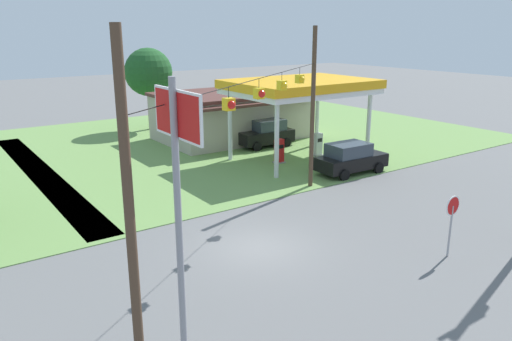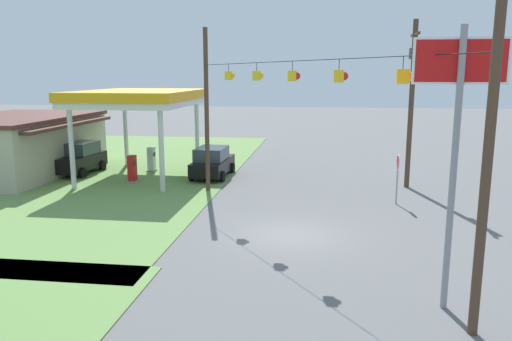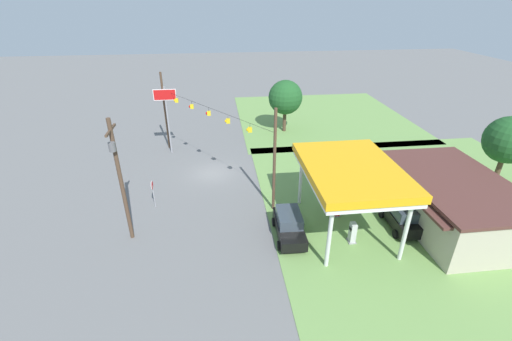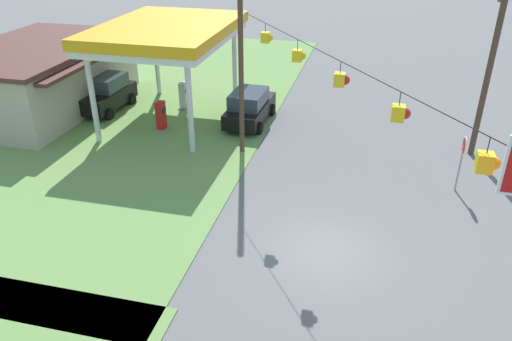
# 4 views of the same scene
# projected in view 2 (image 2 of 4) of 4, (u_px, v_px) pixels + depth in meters

# --- Properties ---
(ground_plane) EXTENTS (160.00, 160.00, 0.00)m
(ground_plane) POSITION_uv_depth(u_px,v_px,m) (290.00, 235.00, 19.96)
(ground_plane) COLOR slate
(grass_verge_station_corner) EXTENTS (36.00, 28.00, 0.04)m
(grass_verge_station_corner) POSITION_uv_depth(u_px,v_px,m) (36.00, 167.00, 34.39)
(grass_verge_station_corner) COLOR #6B934C
(grass_verge_station_corner) RESTS_ON ground
(gas_station_canopy) EXTENTS (9.12, 6.53, 5.38)m
(gas_station_canopy) POSITION_uv_depth(u_px,v_px,m) (139.00, 99.00, 30.43)
(gas_station_canopy) COLOR silver
(gas_station_canopy) RESTS_ON ground
(gas_station_store) EXTENTS (11.57, 7.94, 3.73)m
(gas_station_store) POSITION_uv_depth(u_px,v_px,m) (16.00, 145.00, 32.09)
(gas_station_store) COLOR #B2A893
(gas_station_store) RESTS_ON ground
(fuel_pump_near) EXTENTS (0.71, 0.56, 1.63)m
(fuel_pump_near) POSITION_uv_depth(u_px,v_px,m) (132.00, 170.00, 29.56)
(fuel_pump_near) COLOR gray
(fuel_pump_near) RESTS_ON ground
(fuel_pump_far) EXTENTS (0.71, 0.56, 1.63)m
(fuel_pump_far) POSITION_uv_depth(u_px,v_px,m) (151.00, 160.00, 32.84)
(fuel_pump_far) COLOR gray
(fuel_pump_far) RESTS_ON ground
(car_at_pumps_front) EXTENTS (4.61, 2.22, 1.92)m
(car_at_pumps_front) POSITION_uv_depth(u_px,v_px,m) (212.00, 162.00, 31.00)
(car_at_pumps_front) COLOR black
(car_at_pumps_front) RESTS_ON ground
(car_at_pumps_rear) EXTENTS (4.29, 2.25, 2.05)m
(car_at_pumps_rear) POSITION_uv_depth(u_px,v_px,m) (79.00, 158.00, 32.15)
(car_at_pumps_rear) COLOR black
(car_at_pumps_rear) RESTS_ON ground
(stop_sign_roadside) EXTENTS (0.80, 0.08, 2.50)m
(stop_sign_roadside) POSITION_uv_depth(u_px,v_px,m) (398.00, 168.00, 24.44)
(stop_sign_roadside) COLOR #99999E
(stop_sign_roadside) RESTS_ON ground
(stop_sign_overhead) EXTENTS (0.22, 2.37, 7.56)m
(stop_sign_overhead) POSITION_uv_depth(u_px,v_px,m) (458.00, 109.00, 12.81)
(stop_sign_overhead) COLOR gray
(stop_sign_overhead) RESTS_ON ground
(utility_pole_main) EXTENTS (2.20, 0.44, 9.25)m
(utility_pole_main) POSITION_uv_depth(u_px,v_px,m) (412.00, 95.00, 27.56)
(utility_pole_main) COLOR #4C3828
(utility_pole_main) RESTS_ON ground
(signal_span_gantry) EXTENTS (14.46, 10.24, 8.75)m
(signal_span_gantry) POSITION_uv_depth(u_px,v_px,m) (292.00, 114.00, 19.04)
(signal_span_gantry) COLOR #4C3828
(signal_span_gantry) RESTS_ON ground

